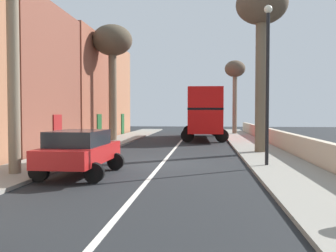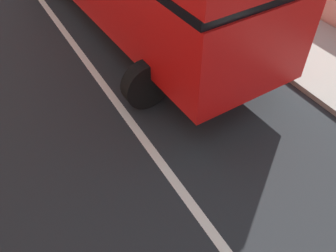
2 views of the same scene
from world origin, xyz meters
name	(u,v)px [view 1 (image 1 of 2)]	position (x,y,z in m)	size (l,w,h in m)	color
ground_plane	(162,163)	(0.00, 0.00, 0.00)	(84.00, 84.00, 0.00)	black
road_centre_line	(162,163)	(0.00, 0.00, 0.00)	(0.16, 54.00, 0.01)	silver
sidewalk_left	(55,160)	(-4.90, 0.00, 0.06)	(2.60, 60.00, 0.12)	gray
sidewalk_right	(278,163)	(4.90, 0.00, 0.06)	(2.60, 60.00, 0.12)	gray
boundary_wall_right	(316,152)	(6.45, 0.00, 0.54)	(0.36, 54.00, 1.09)	beige
double_decker_bus	(203,111)	(1.70, 14.71, 2.35)	(3.81, 10.29, 4.06)	red
parked_car_red_left_2	(80,150)	(-2.50, -3.33, 0.91)	(2.49, 4.21, 1.59)	#AD1919
street_tree_left_0	(112,46)	(-5.17, 11.21, 7.27)	(3.02, 3.02, 8.74)	brown
street_tree_right_1	(262,16)	(4.81, 4.08, 7.35)	(2.72, 2.72, 8.88)	brown
street_tree_right_3	(235,74)	(4.84, 21.10, 6.13)	(2.06, 2.06, 7.36)	#7A6B56
lamppost_right	(268,72)	(4.30, -0.88, 3.81)	(0.32, 0.32, 6.31)	black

